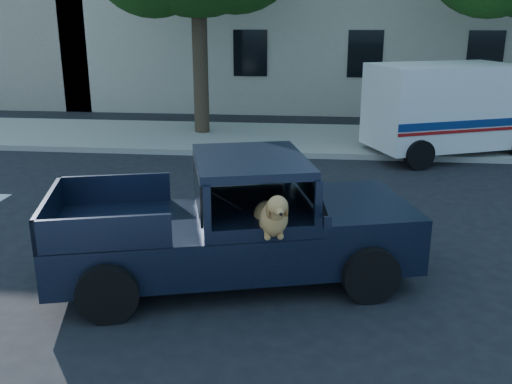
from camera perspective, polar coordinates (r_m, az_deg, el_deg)
ground at (r=7.87m, az=9.84°, el=-9.69°), size 120.00×120.00×0.00m
far_sidewalk at (r=16.58m, az=8.08°, el=5.18°), size 60.00×4.00×0.15m
lane_stripes at (r=11.29m, az=19.05°, el=-1.87°), size 21.60×0.14×0.01m
pickup_truck at (r=7.87m, az=-2.77°, el=-4.74°), size 5.18×3.12×1.74m
mail_truck at (r=15.46m, az=18.83°, el=7.14°), size 4.71×3.47×2.35m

